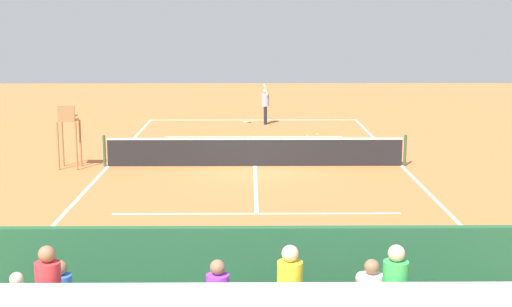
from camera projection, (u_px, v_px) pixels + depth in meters
ground_plane at (255, 166)px, 25.01m from camera, size 60.00×60.00×0.00m
court_line_markings at (255, 166)px, 25.04m from camera, size 10.10×22.20×0.01m
tennis_net at (255, 152)px, 24.91m from camera, size 10.30×0.10×1.07m
backdrop_wall at (262, 291)px, 11.07m from camera, size 18.00×0.16×2.00m
umpire_chair at (68, 130)px, 24.38m from camera, size 0.67×0.67×2.14m
courtside_bench at (358, 300)px, 11.88m from camera, size 1.80×0.40×0.93m
tennis_player at (265, 103)px, 34.26m from camera, size 0.38×0.54×1.93m
tennis_racket at (246, 122)px, 35.11m from camera, size 0.48×0.55×0.03m
tennis_ball_near at (307, 135)px, 31.06m from camera, size 0.07×0.07×0.07m
tennis_ball_far at (317, 134)px, 31.39m from camera, size 0.07×0.07×0.07m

